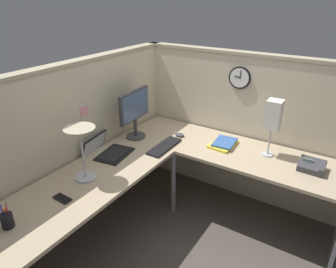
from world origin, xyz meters
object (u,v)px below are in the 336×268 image
Objects in this scene: monitor at (135,111)px; computer_mouse at (180,135)px; pen_cup at (7,220)px; desk_lamp_paper at (273,116)px; keyboard at (164,146)px; laptop at (106,151)px; wall_clock at (240,78)px; book_stack at (224,144)px; cell_phone at (62,199)px; desk_lamp_dome at (81,138)px; office_phone at (312,166)px.

computer_mouse is at bearing -55.66° from monitor.
desk_lamp_paper is at bearing -31.27° from pen_cup.
desk_lamp_paper reaches higher than keyboard.
laptop is 1.95× the size of wall_clock.
wall_clock reaches higher than keyboard.
monitor is at bearing 110.21° from book_stack.
desk_lamp_paper reaches higher than monitor.
keyboard is 1.04m from desk_lamp_paper.
cell_phone is at bearing 169.29° from keyboard.
desk_lamp_paper is at bearing -83.60° from book_stack.
book_stack is at bearing -23.24° from cell_phone.
desk_lamp_dome is (-0.40, -0.16, 0.34)m from laptop.
computer_mouse is at bearing -6.24° from cell_phone.
cell_phone is 1.86m from desk_lamp_paper.
office_phone is (1.11, -1.52, -0.33)m from desk_lamp_dome.
office_phone is at bearing -99.71° from desk_lamp_paper.
office_phone is at bearing -91.47° from book_stack.
laptop is at bearing 140.87° from wall_clock.
desk_lamp_dome is 1.49× the size of book_stack.
desk_lamp_dome is at bearing 147.90° from book_stack.
desk_lamp_dome is 2.02× the size of wall_clock.
book_stack reaches higher than cell_phone.
office_phone is 0.53m from desk_lamp_paper.
pen_cup is (-1.46, 0.24, 0.04)m from keyboard.
computer_mouse is 0.47× the size of wall_clock.
cell_phone is at bearing 172.52° from computer_mouse.
keyboard is 2.39× the size of pen_cup.
computer_mouse is 0.23× the size of desk_lamp_dome.
wall_clock is at bearing -35.31° from keyboard.
desk_lamp_dome is (-1.08, 0.24, 0.35)m from computer_mouse.
computer_mouse is 0.96m from desk_lamp_paper.
monitor reaches higher than keyboard.
pen_cup is at bearing -171.44° from laptop.
keyboard is at bearing -17.35° from desk_lamp_dome.
desk_lamp_dome is 2.13× the size of office_phone.
keyboard is at bearing 126.78° from book_stack.
desk_lamp_paper reaches higher than desk_lamp_dome.
book_stack is at bearing 88.53° from office_phone.
wall_clock reaches higher than computer_mouse.
desk_lamp_paper is 2.41× the size of wall_clock.
wall_clock is (1.05, -0.86, 0.58)m from laptop.
keyboard is 1.09m from cell_phone.
wall_clock reaches higher than laptop.
wall_clock is at bearing -52.95° from monitor.
cell_phone is 0.69× the size of office_phone.
monitor is 0.53m from computer_mouse.
computer_mouse is 0.47m from book_stack.
monitor is 4.81× the size of computer_mouse.
wall_clock reaches higher than book_stack.
monitor is 3.47× the size of cell_phone.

